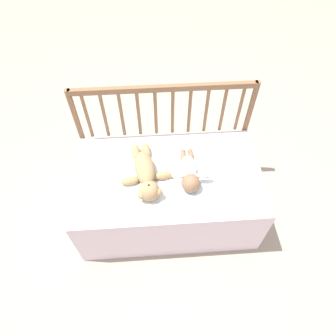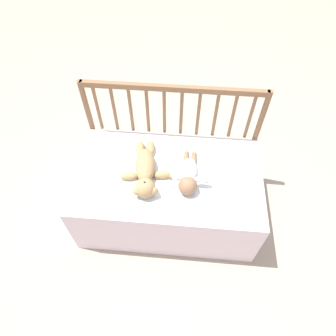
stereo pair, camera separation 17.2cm
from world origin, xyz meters
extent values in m
plane|color=tan|center=(0.00, 0.00, 0.00)|extent=(12.00, 12.00, 0.00)
cube|color=silver|center=(0.00, 0.00, 0.23)|extent=(1.18, 0.69, 0.45)
cylinder|color=brown|center=(-0.57, 0.37, 0.42)|extent=(0.04, 0.04, 0.85)
cylinder|color=brown|center=(0.57, 0.37, 0.42)|extent=(0.04, 0.04, 0.85)
cube|color=brown|center=(0.00, 0.37, 0.83)|extent=(1.14, 0.03, 0.04)
cylinder|color=brown|center=(-0.50, 0.37, 0.63)|extent=(0.02, 0.02, 0.36)
cylinder|color=brown|center=(-0.39, 0.37, 0.63)|extent=(0.02, 0.02, 0.36)
cylinder|color=brown|center=(-0.28, 0.37, 0.63)|extent=(0.02, 0.02, 0.36)
cylinder|color=brown|center=(-0.17, 0.37, 0.63)|extent=(0.02, 0.02, 0.36)
cylinder|color=brown|center=(-0.06, 0.37, 0.63)|extent=(0.02, 0.02, 0.36)
cylinder|color=brown|center=(0.06, 0.37, 0.63)|extent=(0.02, 0.02, 0.36)
cylinder|color=brown|center=(0.17, 0.37, 0.63)|extent=(0.02, 0.02, 0.36)
cylinder|color=brown|center=(0.28, 0.37, 0.63)|extent=(0.02, 0.02, 0.36)
cylinder|color=brown|center=(0.39, 0.37, 0.63)|extent=(0.02, 0.02, 0.36)
cylinder|color=brown|center=(0.50, 0.37, 0.63)|extent=(0.02, 0.02, 0.36)
cube|color=white|center=(-0.03, 0.02, 0.46)|extent=(0.76, 0.53, 0.01)
ellipsoid|color=tan|center=(-0.14, 0.02, 0.51)|extent=(0.15, 0.27, 0.11)
sphere|color=tan|center=(-0.12, -0.15, 0.52)|extent=(0.12, 0.12, 0.12)
sphere|color=beige|center=(-0.12, -0.15, 0.55)|extent=(0.05, 0.05, 0.05)
sphere|color=black|center=(-0.12, -0.15, 0.57)|extent=(0.02, 0.02, 0.02)
sphere|color=tan|center=(-0.07, -0.17, 0.52)|extent=(0.05, 0.05, 0.05)
sphere|color=tan|center=(-0.16, -0.18, 0.52)|extent=(0.05, 0.05, 0.05)
ellipsoid|color=tan|center=(-0.04, -0.03, 0.48)|extent=(0.12, 0.07, 0.05)
ellipsoid|color=tan|center=(-0.23, -0.05, 0.48)|extent=(0.12, 0.07, 0.05)
ellipsoid|color=tan|center=(-0.13, 0.18, 0.48)|extent=(0.07, 0.13, 0.06)
ellipsoid|color=tan|center=(-0.20, 0.17, 0.48)|extent=(0.07, 0.13, 0.06)
ellipsoid|color=white|center=(0.13, 0.02, 0.49)|extent=(0.10, 0.18, 0.08)
sphere|color=#936B4C|center=(0.13, -0.11, 0.51)|extent=(0.11, 0.11, 0.11)
ellipsoid|color=white|center=(0.21, -0.07, 0.52)|extent=(0.10, 0.04, 0.04)
ellipsoid|color=white|center=(0.05, -0.03, 0.47)|extent=(0.10, 0.04, 0.04)
sphere|color=#936B4C|center=(0.24, -0.04, 0.47)|extent=(0.03, 0.03, 0.03)
sphere|color=#936B4C|center=(0.02, -0.03, 0.47)|extent=(0.03, 0.03, 0.03)
ellipsoid|color=#936B4C|center=(0.16, 0.12, 0.47)|extent=(0.04, 0.10, 0.04)
ellipsoid|color=#936B4C|center=(0.11, 0.12, 0.47)|extent=(0.04, 0.10, 0.04)
sphere|color=#936B4C|center=(0.16, 0.17, 0.47)|extent=(0.03, 0.03, 0.03)
sphere|color=#936B4C|center=(0.11, 0.17, 0.47)|extent=(0.03, 0.03, 0.03)
camera|label=1|loc=(-0.08, -1.10, 1.97)|focal=32.00mm
camera|label=2|loc=(0.10, -1.09, 1.97)|focal=32.00mm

